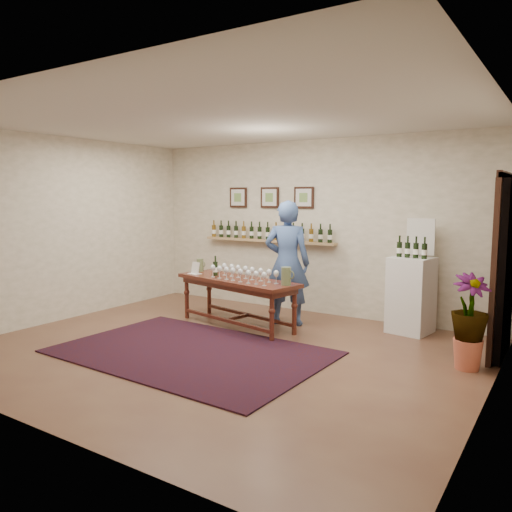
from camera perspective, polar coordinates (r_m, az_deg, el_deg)
The scene contains 14 objects.
ground at distance 6.31m, azimuth -4.01°, elevation -10.71°, with size 6.00×6.00×0.00m, color brown.
room_shell at distance 6.88m, azimuth 19.97°, elevation -0.09°, with size 6.00×6.00×6.00m.
rug at distance 6.26m, azimuth -7.42°, elevation -10.82°, with size 3.21×2.14×0.02m, color #3F0F0B.
tasting_table at distance 7.30m, azimuth -2.19°, elevation -3.40°, with size 2.09×1.04×0.71m.
table_glasses at distance 7.11m, azimuth -1.48°, elevation -2.01°, with size 1.40×0.32×0.19m, color silver, non-canonical shape.
table_bottles at distance 7.57m, azimuth -4.43°, elevation -1.14°, with size 0.27×0.15×0.28m, color black, non-canonical shape.
pitcher_left at distance 7.99m, azimuth -6.40°, elevation -1.04°, with size 0.13×0.13×0.20m, color #5C6A42, non-canonical shape.
pitcher_right at distance 6.73m, azimuth 3.46°, elevation -2.31°, with size 0.16×0.16×0.25m, color #5C6A42, non-canonical shape.
menu_card at distance 7.77m, azimuth -6.94°, elevation -1.35°, with size 0.20×0.14×0.18m, color silver.
display_pedestal at distance 7.31m, azimuth 17.30°, elevation -4.28°, with size 0.53×0.53×1.06m, color white.
pedestal_bottles at distance 7.14m, azimuth 17.38°, elevation 1.02°, with size 0.31×0.08×0.31m, color black, non-canonical shape.
info_sign at distance 7.33m, azimuth 18.30°, elevation 2.11°, with size 0.41×0.02×0.56m, color silver.
potted_plant at distance 5.98m, azimuth 23.18°, elevation -6.91°, with size 0.68×0.68×0.92m.
person at distance 7.37m, azimuth 3.59°, elevation -0.80°, with size 0.67×0.44×1.84m, color #3B558B.
Camera 1 is at (3.61, -4.81, 1.90)m, focal length 35.00 mm.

